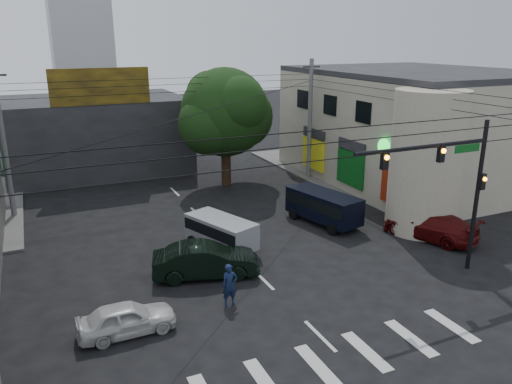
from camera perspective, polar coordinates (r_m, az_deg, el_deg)
ground at (r=21.74m, az=3.11°, el=-12.15°), size 160.00×160.00×0.00m
sidewalk_far_right at (r=45.18m, az=12.94°, el=3.25°), size 16.00×16.00×0.15m
building_right at (r=40.63m, az=17.56°, el=7.01°), size 14.00×18.00×8.00m
corner_column at (r=29.49m, az=18.86°, el=3.25°), size 4.00×4.00×8.00m
building_far at (r=43.70m, az=-17.74°, el=6.33°), size 14.00×10.00×6.00m
billboard at (r=38.30m, az=-17.37°, el=11.45°), size 7.00×0.30×2.60m
street_tree at (r=36.49m, az=-3.55°, el=9.04°), size 6.40×6.40×8.70m
traffic_gantry at (r=23.67m, az=21.55°, el=1.76°), size 7.10×0.35×7.20m
utility_pole_far_left at (r=33.34m, az=-26.88°, el=4.90°), size 0.32×0.32×9.20m
utility_pole_far_right at (r=38.52m, az=6.17°, el=8.10°), size 0.32×0.32×9.20m
dark_sedan at (r=23.38m, az=-5.79°, el=-7.80°), size 4.12×5.70×1.60m
white_compact at (r=19.82m, az=-14.56°, el=-13.80°), size 1.52×3.67×1.24m
maroon_sedan at (r=29.17m, az=19.26°, el=-3.63°), size 5.59×6.60×1.50m
silver_minivan at (r=26.11m, az=-3.99°, el=-4.85°), size 5.14×4.38×1.72m
navy_van at (r=29.90m, az=7.70°, el=-1.86°), size 5.60×3.94×1.92m
traffic_officer at (r=20.94m, az=-3.02°, el=-10.57°), size 0.68×0.47×1.80m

